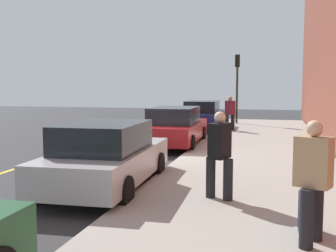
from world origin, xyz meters
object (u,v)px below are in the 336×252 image
at_px(parked_car_red, 175,127).
at_px(parked_car_navy, 203,115).
at_px(parked_car_silver, 106,156).
at_px(traffic_light_pole, 237,77).
at_px(pedestrian_black_coat, 220,153).
at_px(rolling_suitcase, 306,212).
at_px(pedestrian_burgundy_coat, 230,112).
at_px(pedestrian_tan_coat, 313,179).

height_order(parked_car_red, parked_car_navy, same).
distance_m(parked_car_silver, traffic_light_pole, 15.95).
xyz_separation_m(pedestrian_black_coat, rolling_suitcase, (-1.47, -1.48, -0.60)).
relative_size(parked_car_navy, pedestrian_burgundy_coat, 2.73).
bearing_deg(pedestrian_tan_coat, parked_car_navy, 14.47).
bearing_deg(rolling_suitcase, pedestrian_black_coat, 45.31).
xyz_separation_m(parked_car_silver, pedestrian_black_coat, (-0.66, -2.59, 0.29)).
bearing_deg(pedestrian_burgundy_coat, traffic_light_pole, 0.21).
xyz_separation_m(pedestrian_burgundy_coat, pedestrian_black_coat, (-12.29, -1.01, 0.01)).
distance_m(parked_car_navy, pedestrian_black_coat, 14.39).
xyz_separation_m(pedestrian_burgundy_coat, pedestrian_tan_coat, (-14.28, -2.52, 0.03)).
distance_m(parked_car_navy, pedestrian_burgundy_coat, 2.49).
bearing_deg(parked_car_silver, traffic_light_pole, -5.67).
bearing_deg(rolling_suitcase, parked_car_silver, 62.42).
distance_m(pedestrian_black_coat, rolling_suitcase, 2.17).
bearing_deg(parked_car_red, traffic_light_pole, -9.97).
bearing_deg(parked_car_red, rolling_suitcase, -155.37).
xyz_separation_m(traffic_light_pole, rolling_suitcase, (-17.86, -2.51, -2.39)).
distance_m(pedestrian_burgundy_coat, pedestrian_tan_coat, 14.50).
xyz_separation_m(parked_car_navy, traffic_light_pole, (2.25, -1.63, 2.08)).
relative_size(pedestrian_tan_coat, rolling_suitcase, 1.82).
height_order(parked_car_red, pedestrian_black_coat, pedestrian_black_coat).
height_order(parked_car_silver, rolling_suitcase, parked_car_silver).
distance_m(pedestrian_tan_coat, traffic_light_pole, 18.64).
bearing_deg(parked_car_silver, parked_car_red, 0.10).
distance_m(parked_car_silver, pedestrian_black_coat, 2.69).
bearing_deg(parked_car_navy, traffic_light_pole, -35.82).
bearing_deg(parked_car_navy, rolling_suitcase, -165.16).
height_order(pedestrian_black_coat, rolling_suitcase, pedestrian_black_coat).
xyz_separation_m(pedestrian_tan_coat, traffic_light_pole, (18.38, 2.53, 1.78)).
distance_m(parked_car_red, pedestrian_burgundy_coat, 5.11).
bearing_deg(parked_car_red, parked_car_navy, 0.44).
xyz_separation_m(parked_car_silver, pedestrian_burgundy_coat, (11.63, -1.58, 0.28)).
distance_m(pedestrian_burgundy_coat, rolling_suitcase, 13.99).
bearing_deg(pedestrian_tan_coat, traffic_light_pole, 7.85).
relative_size(parked_car_silver, parked_car_red, 0.94).
bearing_deg(parked_car_silver, parked_car_navy, 0.27).
bearing_deg(traffic_light_pole, parked_car_silver, 174.33).
distance_m(parked_car_red, parked_car_navy, 6.70).
xyz_separation_m(parked_car_navy, pedestrian_burgundy_coat, (-1.85, -1.64, 0.28)).
bearing_deg(pedestrian_black_coat, pedestrian_tan_coat, -142.79).
xyz_separation_m(pedestrian_burgundy_coat, rolling_suitcase, (-13.76, -2.49, -0.59)).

